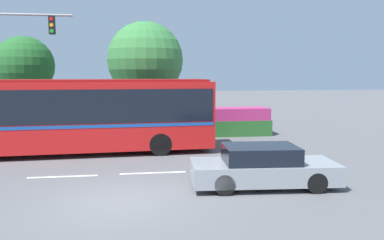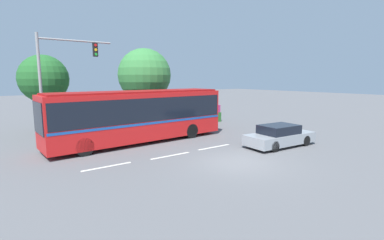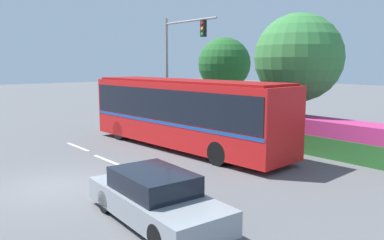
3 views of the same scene
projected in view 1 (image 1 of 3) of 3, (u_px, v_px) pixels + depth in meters
The scene contains 9 objects.
ground_plane at pixel (119, 202), 10.74m from camera, with size 140.00×140.00×0.00m, color #5B5B5E.
city_bus at pixel (82, 112), 17.12m from camera, with size 11.84×3.15×3.34m.
sedan_foreground at pixel (263, 167), 12.16m from camera, with size 4.70×2.11×1.33m.
traffic_light_pole at pixel (3, 56), 19.05m from camera, with size 4.57×0.24×6.86m.
flowering_hedge at pixel (198, 122), 22.18m from camera, with size 8.44×1.55×1.61m.
street_tree_left at pixel (24, 66), 23.24m from camera, with size 3.56×3.56×5.88m.
street_tree_centre at pixel (145, 60), 22.19m from camera, with size 4.41×4.41×6.61m.
lane_stripe_near at pixel (63, 177), 13.37m from camera, with size 2.40×0.16×0.01m, color silver.
lane_stripe_far at pixel (153, 173), 13.87m from camera, with size 2.40×0.16×0.01m, color silver.
Camera 1 is at (0.62, -10.57, 3.59)m, focal length 35.67 mm.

